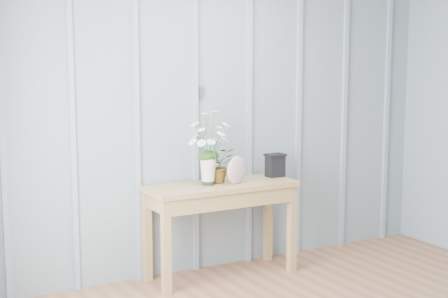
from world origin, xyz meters
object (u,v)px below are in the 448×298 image
daisy_vase (208,137)px  felt_disc_vessel (237,170)px  sideboard (221,198)px  carved_box (275,165)px

daisy_vase → felt_disc_vessel: (0.22, -0.07, -0.26)m
sideboard → felt_disc_vessel: (0.10, -0.07, 0.22)m
felt_disc_vessel → daisy_vase: bearing=142.4°
felt_disc_vessel → carved_box: felt_disc_vessel is taller
daisy_vase → carved_box: 0.70m
sideboard → daisy_vase: bearing=-178.7°
carved_box → felt_disc_vessel: bearing=-165.7°
sideboard → daisy_vase: 0.50m
sideboard → carved_box: carved_box is taller
daisy_vase → sideboard: bearing=1.3°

